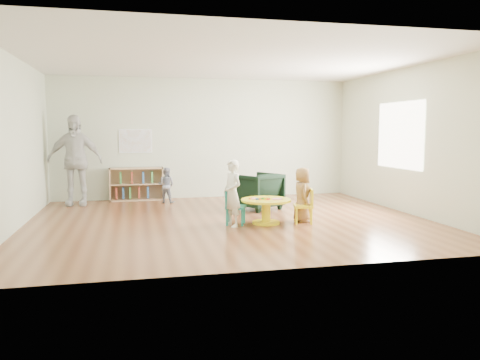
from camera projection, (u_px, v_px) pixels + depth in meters
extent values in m
plane|color=brown|center=(230.00, 221.00, 8.32)|extent=(7.00, 7.00, 0.00)
cube|color=silver|center=(230.00, 63.00, 8.02)|extent=(7.00, 6.00, 0.10)
cube|color=beige|center=(205.00, 139.00, 11.08)|extent=(7.00, 0.10, 2.80)
cube|color=beige|center=(283.00, 148.00, 5.26)|extent=(7.00, 0.10, 2.80)
cube|color=beige|center=(13.00, 143.00, 7.40)|extent=(0.10, 6.00, 2.80)
cube|color=beige|center=(409.00, 141.00, 8.94)|extent=(0.10, 6.00, 2.80)
cube|color=white|center=(400.00, 135.00, 9.21)|extent=(0.02, 1.60, 1.30)
cylinder|color=yellow|center=(266.00, 212.00, 8.04)|extent=(0.15, 0.15, 0.39)
cylinder|color=yellow|center=(266.00, 222.00, 8.05)|extent=(0.47, 0.47, 0.04)
cylinder|color=yellow|center=(266.00, 200.00, 8.01)|extent=(0.85, 0.85, 0.04)
cylinder|color=pink|center=(255.00, 199.00, 8.01)|extent=(0.15, 0.15, 0.02)
cylinder|color=pink|center=(277.00, 199.00, 7.97)|extent=(0.17, 0.17, 0.02)
cylinder|color=yellow|center=(265.00, 198.00, 7.99)|extent=(0.12, 0.11, 0.04)
cylinder|color=#167D22|center=(263.00, 199.00, 7.92)|extent=(0.05, 0.05, 0.02)
cylinder|color=#167D22|center=(268.00, 197.00, 8.05)|extent=(0.05, 0.05, 0.02)
cube|color=red|center=(269.00, 199.00, 7.97)|extent=(0.07, 0.06, 0.02)
cube|color=orange|center=(260.00, 199.00, 7.97)|extent=(0.06, 0.05, 0.02)
cube|color=#1735AE|center=(257.00, 199.00, 7.94)|extent=(0.06, 0.06, 0.02)
cube|color=#167D22|center=(257.00, 198.00, 8.01)|extent=(0.05, 0.06, 0.02)
cube|color=red|center=(268.00, 199.00, 7.93)|extent=(0.06, 0.06, 0.02)
cube|color=orange|center=(250.00, 199.00, 8.00)|extent=(0.07, 0.06, 0.02)
cube|color=#178173|center=(236.00, 207.00, 7.95)|extent=(0.42, 0.42, 0.04)
cube|color=#178173|center=(228.00, 197.00, 7.95)|extent=(0.14, 0.31, 0.28)
cylinder|color=#178173|center=(229.00, 215.00, 8.11)|extent=(0.04, 0.04, 0.28)
cylinder|color=#178173|center=(227.00, 218.00, 7.85)|extent=(0.04, 0.04, 0.28)
cylinder|color=#178173|center=(244.00, 215.00, 8.08)|extent=(0.04, 0.04, 0.28)
cylinder|color=#178173|center=(242.00, 218.00, 7.82)|extent=(0.04, 0.04, 0.28)
cube|color=yellow|center=(303.00, 206.00, 8.07)|extent=(0.39, 0.39, 0.04)
cube|color=yellow|center=(311.00, 197.00, 8.05)|extent=(0.11, 0.32, 0.28)
cylinder|color=yellow|center=(311.00, 217.00, 7.95)|extent=(0.04, 0.04, 0.28)
cylinder|color=yellow|center=(310.00, 214.00, 8.21)|extent=(0.04, 0.04, 0.28)
cylinder|color=yellow|center=(296.00, 216.00, 7.96)|extent=(0.04, 0.04, 0.28)
cylinder|color=yellow|center=(295.00, 214.00, 8.21)|extent=(0.04, 0.04, 0.28)
cube|color=tan|center=(110.00, 185.00, 10.54)|extent=(0.03, 0.30, 0.75)
cube|color=tan|center=(163.00, 183.00, 10.80)|extent=(0.03, 0.30, 0.75)
cube|color=tan|center=(137.00, 200.00, 10.71)|extent=(1.20, 0.30, 0.03)
cube|color=tan|center=(136.00, 168.00, 10.63)|extent=(1.20, 0.30, 0.03)
cube|color=tan|center=(137.00, 184.00, 10.67)|extent=(1.14, 0.28, 0.03)
cube|color=tan|center=(137.00, 183.00, 10.81)|extent=(1.20, 0.02, 0.75)
cube|color=#A9402D|center=(117.00, 193.00, 10.57)|extent=(0.04, 0.18, 0.26)
cube|color=#3167AE|center=(123.00, 193.00, 10.61)|extent=(0.04, 0.18, 0.26)
cube|color=#449544|center=(130.00, 193.00, 10.64)|extent=(0.04, 0.18, 0.26)
cube|color=#A9402D|center=(139.00, 193.00, 10.68)|extent=(0.04, 0.18, 0.26)
cube|color=#3167AE|center=(148.00, 192.00, 10.73)|extent=(0.04, 0.18, 0.26)
cube|color=#449544|center=(121.00, 178.00, 10.56)|extent=(0.04, 0.18, 0.26)
cube|color=#A9402D|center=(132.00, 178.00, 10.61)|extent=(0.04, 0.18, 0.26)
cube|color=#3167AE|center=(143.00, 177.00, 10.67)|extent=(0.04, 0.18, 0.26)
cube|color=#449544|center=(152.00, 177.00, 10.71)|extent=(0.04, 0.18, 0.26)
cube|color=white|center=(136.00, 141.00, 10.72)|extent=(0.74, 0.01, 0.54)
cube|color=#E64B30|center=(136.00, 141.00, 10.71)|extent=(0.70, 0.00, 0.50)
imported|color=black|center=(258.00, 191.00, 9.48)|extent=(1.09, 1.10, 0.74)
imported|color=white|center=(232.00, 193.00, 7.77)|extent=(0.40, 0.48, 1.12)
imported|color=#F5A71B|center=(302.00, 195.00, 8.18)|extent=(0.36, 0.50, 0.96)
imported|color=#1A2442|center=(166.00, 185.00, 10.31)|extent=(0.47, 0.43, 0.78)
imported|color=silver|center=(75.00, 160.00, 9.93)|extent=(1.16, 0.55, 1.93)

